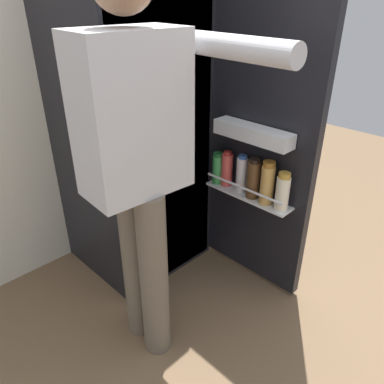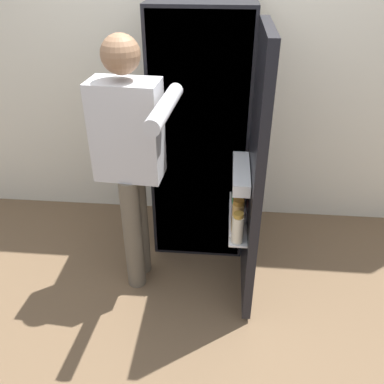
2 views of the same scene
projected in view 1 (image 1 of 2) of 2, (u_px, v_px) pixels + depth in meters
ground_plane at (203, 295)px, 2.04m from camera, size 6.52×6.52×0.00m
kitchen_wall at (82, 20)px, 1.97m from camera, size 4.40×0.10×2.65m
refrigerator at (140, 123)px, 1.96m from camera, size 0.68×1.21×1.69m
person at (138, 151)px, 1.36m from camera, size 0.51×0.71×1.59m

